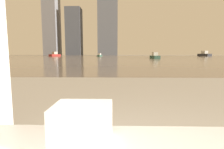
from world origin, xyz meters
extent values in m
cube|color=white|center=(-0.01, 0.89, 0.58)|extent=(0.23, 0.19, 0.04)
cube|color=white|center=(-0.01, 0.89, 0.62)|extent=(0.23, 0.19, 0.04)
cube|color=white|center=(-0.01, 0.89, 0.66)|extent=(0.23, 0.19, 0.04)
cube|color=white|center=(-0.01, 0.89, 0.70)|extent=(0.23, 0.19, 0.04)
cube|color=gray|center=(0.00, 62.00, 0.01)|extent=(180.00, 110.00, 0.01)
cube|color=#335647|center=(7.57, 34.23, 0.30)|extent=(1.40, 3.38, 0.58)
cube|color=silver|center=(7.57, 34.23, 0.92)|extent=(0.92, 1.30, 0.66)
cube|color=maroon|center=(-22.24, 63.56, 0.41)|extent=(3.27, 4.75, 0.79)
cube|color=#B2A893|center=(-22.24, 63.56, 1.25)|extent=(1.72, 2.01, 0.90)
cube|color=#335647|center=(-5.73, 61.49, 0.26)|extent=(1.66, 3.05, 0.51)
cube|color=silver|center=(-5.73, 61.49, 0.81)|extent=(0.96, 1.23, 0.58)
cube|color=#2D2D33|center=(33.96, 68.43, 0.50)|extent=(3.10, 5.87, 0.98)
cube|color=silver|center=(33.96, 68.43, 1.55)|extent=(1.82, 2.35, 1.12)
cube|color=#4C515B|center=(-27.96, 118.00, 15.41)|extent=(9.81, 9.39, 30.81)
cube|color=slate|center=(-5.41, 118.00, 35.54)|extent=(12.57, 13.99, 71.08)
camera|label=1|loc=(0.13, 0.21, 0.93)|focal=28.00mm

